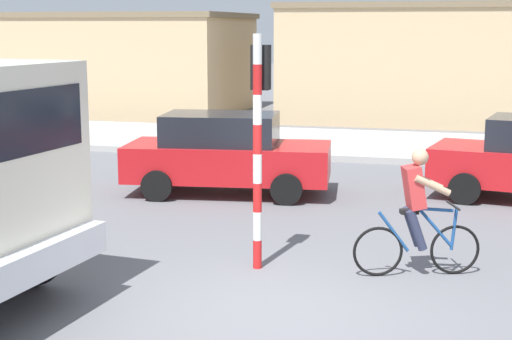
% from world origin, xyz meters
% --- Properties ---
extents(ground_plane, '(120.00, 120.00, 0.00)m').
position_xyz_m(ground_plane, '(0.00, 0.00, 0.00)').
color(ground_plane, slate).
extents(sidewalk_far, '(80.00, 5.00, 0.16)m').
position_xyz_m(sidewalk_far, '(0.00, 12.81, 0.08)').
color(sidewalk_far, '#ADADA8').
rests_on(sidewalk_far, ground).
extents(cyclist, '(1.65, 0.70, 1.72)m').
position_xyz_m(cyclist, '(1.49, 1.80, 0.86)').
color(cyclist, black).
rests_on(cyclist, ground).
extents(traffic_light_pole, '(0.24, 0.43, 3.20)m').
position_xyz_m(traffic_light_pole, '(-0.63, 1.64, 2.07)').
color(traffic_light_pole, red).
rests_on(traffic_light_pole, ground).
extents(car_far_side, '(4.19, 2.26, 1.60)m').
position_xyz_m(car_far_side, '(-2.48, 6.13, 0.82)').
color(car_far_side, red).
rests_on(car_far_side, ground).
extents(building_corner_left, '(11.62, 6.60, 3.79)m').
position_xyz_m(building_corner_left, '(-12.02, 19.84, 1.90)').
color(building_corner_left, '#D1B284').
rests_on(building_corner_left, ground).
extents(building_mid_block, '(9.43, 7.23, 4.07)m').
position_xyz_m(building_mid_block, '(0.47, 20.61, 2.04)').
color(building_mid_block, '#D1B284').
rests_on(building_mid_block, ground).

